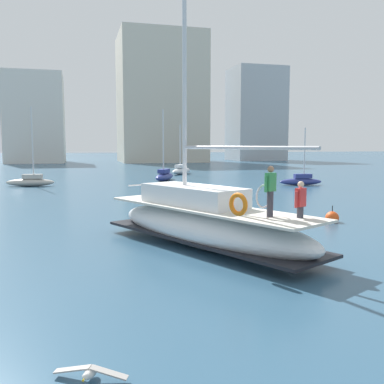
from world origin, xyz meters
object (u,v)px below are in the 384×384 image
at_px(moored_catamaran, 31,181).
at_px(seagull, 90,372).
at_px(moored_cutter_right, 181,170).
at_px(moored_cutter_left, 164,175).
at_px(main_sailboat, 205,222).
at_px(moored_sloop_near, 301,180).
at_px(mooring_buoy, 332,218).

xyz_separation_m(moored_catamaran, seagull, (4.31, -34.16, -0.37)).
bearing_deg(moored_cutter_right, moored_cutter_left, -113.38).
xyz_separation_m(main_sailboat, moored_cutter_left, (4.21, 28.89, -0.35)).
relative_size(moored_cutter_right, seagull, 5.35).
xyz_separation_m(moored_sloop_near, seagull, (-19.70, -28.84, -0.31)).
distance_m(seagull, mooring_buoy, 16.24).
height_order(moored_catamaran, moored_cutter_right, moored_catamaran).
xyz_separation_m(main_sailboat, moored_cutter_right, (8.21, 38.13, -0.37)).
xyz_separation_m(main_sailboat, mooring_buoy, (7.36, 3.26, -0.70)).
bearing_deg(moored_cutter_left, seagull, -102.93).
height_order(main_sailboat, moored_cutter_left, main_sailboat).
bearing_deg(mooring_buoy, seagull, -135.75).
bearing_deg(moored_sloop_near, seagull, -124.33).
bearing_deg(moored_cutter_left, main_sailboat, -98.30).
relative_size(moored_catamaran, seagull, 6.08).
xyz_separation_m(moored_sloop_near, mooring_buoy, (-8.06, -17.50, -0.25)).
distance_m(main_sailboat, moored_catamaran, 27.46).
xyz_separation_m(moored_cutter_left, moored_cutter_right, (4.00, 9.24, -0.02)).
distance_m(main_sailboat, moored_cutter_left, 29.20).
bearing_deg(moored_cutter_right, seagull, -105.12).
relative_size(moored_catamaran, moored_cutter_right, 1.14).
height_order(moored_sloop_near, seagull, moored_sloop_near).
bearing_deg(seagull, mooring_buoy, 44.25).
relative_size(main_sailboat, moored_catamaran, 1.64).
relative_size(main_sailboat, mooring_buoy, 12.57).
distance_m(moored_cutter_left, mooring_buoy, 25.82).
height_order(moored_sloop_near, moored_cutter_right, moored_cutter_right).
relative_size(main_sailboat, seagull, 9.98).
bearing_deg(moored_cutter_left, moored_catamaran, -167.65).
height_order(seagull, mooring_buoy, mooring_buoy).
bearing_deg(moored_catamaran, moored_cutter_right, 35.65).
height_order(moored_cutter_right, mooring_buoy, moored_cutter_right).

